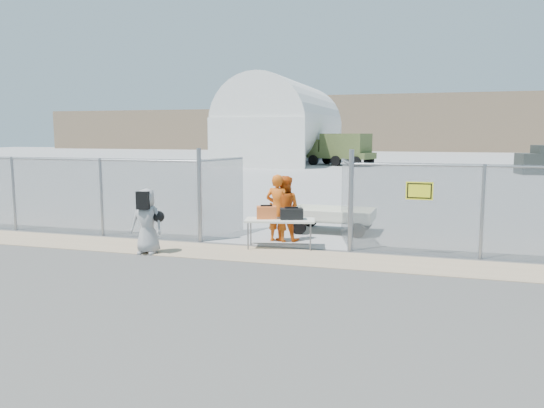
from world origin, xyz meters
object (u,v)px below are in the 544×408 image
(security_worker_left, at_px, (278,208))
(utility_trailer, at_px, (333,220))
(folding_table, at_px, (280,234))
(visitor, at_px, (147,221))
(security_worker_right, at_px, (284,208))

(security_worker_left, xyz_separation_m, utility_trailer, (1.18, 1.78, -0.53))
(folding_table, xyz_separation_m, visitor, (-2.90, -1.49, 0.42))
(security_worker_left, relative_size, security_worker_right, 1.03)
(visitor, bearing_deg, security_worker_right, 35.82)
(security_worker_left, xyz_separation_m, security_worker_right, (0.14, 0.18, -0.02))
(security_worker_left, height_order, utility_trailer, security_worker_left)
(security_worker_left, relative_size, visitor, 1.15)
(folding_table, distance_m, security_worker_right, 1.07)
(visitor, bearing_deg, security_worker_left, 35.12)
(utility_trailer, bearing_deg, security_worker_right, -121.22)
(security_worker_left, bearing_deg, utility_trailer, -116.12)
(folding_table, distance_m, visitor, 3.29)
(visitor, bearing_deg, folding_table, 21.77)
(security_worker_left, bearing_deg, visitor, 47.84)
(folding_table, xyz_separation_m, security_worker_right, (-0.14, 0.93, 0.51))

